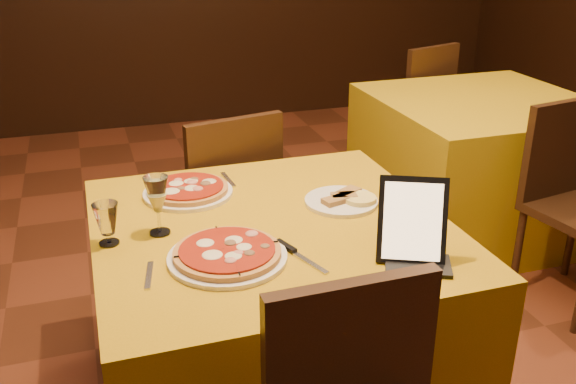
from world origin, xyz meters
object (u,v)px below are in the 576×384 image
object	(u,v)px
main_table	(272,323)
pizza_near	(227,255)
side_table	(477,165)
pizza_far	(188,191)
water_glass	(107,224)
chair_side_far	(407,111)
wine_glass	(158,205)
chair_main_far	(219,206)
tablet	(412,220)

from	to	relation	value
main_table	pizza_near	distance (m)	0.47
side_table	main_table	bearing A→B (deg)	-144.36
pizza_far	water_glass	world-z (taller)	water_glass
main_table	pizza_far	bearing A→B (deg)	124.34
chair_side_far	wine_glass	world-z (taller)	wine_glass
pizza_far	chair_side_far	bearing A→B (deg)	43.14
side_table	chair_main_far	size ratio (longest dim) A/B	1.21
pizza_near	wine_glass	world-z (taller)	wine_glass
water_glass	pizza_near	bearing A→B (deg)	-32.70
main_table	side_table	xyz separation A→B (m)	(1.52, 1.09, 0.00)
side_table	water_glass	world-z (taller)	water_glass
chair_side_far	pizza_near	size ratio (longest dim) A/B	2.67
main_table	chair_main_far	bearing A→B (deg)	90.00
side_table	pizza_near	xyz separation A→B (m)	(-1.70, -1.27, 0.39)
wine_glass	tablet	bearing A→B (deg)	-29.88
side_table	tablet	world-z (taller)	tablet
main_table	tablet	xyz separation A→B (m)	(0.31, -0.34, 0.49)
side_table	tablet	size ratio (longest dim) A/B	4.51
pizza_near	wine_glass	distance (m)	0.29
chair_main_far	tablet	bearing A→B (deg)	93.37
wine_glass	tablet	world-z (taller)	tablet
chair_main_far	water_glass	bearing A→B (deg)	46.66
chair_main_far	wine_glass	world-z (taller)	wine_glass
side_table	pizza_near	distance (m)	2.16
tablet	water_glass	bearing A→B (deg)	-178.47
side_table	chair_side_far	size ratio (longest dim) A/B	1.21
pizza_near	wine_glass	xyz separation A→B (m)	(-0.16, 0.22, 0.08)
pizza_far	tablet	size ratio (longest dim) A/B	1.28
chair_main_far	pizza_near	distance (m)	1.07
main_table	water_glass	xyz separation A→B (m)	(-0.50, 0.02, 0.44)
chair_main_far	wine_glass	bearing A→B (deg)	54.62
water_glass	side_table	bearing A→B (deg)	28.01
pizza_far	water_glass	bearing A→B (deg)	-134.48
pizza_far	tablet	bearing A→B (deg)	-51.07
pizza_far	pizza_near	bearing A→B (deg)	-86.93
side_table	pizza_far	xyz separation A→B (m)	(-1.73, -0.78, 0.39)
pizza_near	chair_main_far	bearing A→B (deg)	79.62
chair_side_far	tablet	distance (m)	2.60
side_table	pizza_far	world-z (taller)	pizza_far
chair_main_far	pizza_far	xyz separation A→B (m)	(-0.21, -0.51, 0.31)
wine_glass	water_glass	xyz separation A→B (m)	(-0.15, -0.02, -0.03)
side_table	wine_glass	distance (m)	2.18
main_table	tablet	distance (m)	0.67
main_table	wine_glass	xyz separation A→B (m)	(-0.34, 0.04, 0.47)
pizza_far	main_table	bearing A→B (deg)	-55.66
main_table	chair_side_far	size ratio (longest dim) A/B	1.21
wine_glass	chair_side_far	bearing A→B (deg)	45.41
side_table	chair_main_far	distance (m)	1.54
chair_main_far	chair_side_far	distance (m)	1.88
chair_side_far	side_table	bearing A→B (deg)	72.60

